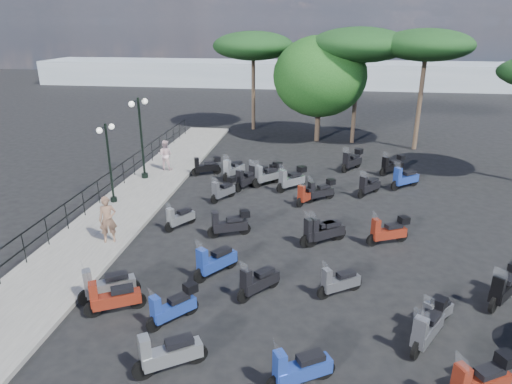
# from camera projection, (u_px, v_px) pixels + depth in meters

# --- Properties ---
(ground) EXTENTS (120.00, 120.00, 0.00)m
(ground) POSITION_uv_depth(u_px,v_px,m) (265.00, 237.00, 17.72)
(ground) COLOR black
(ground) RESTS_ON ground
(sidewalk) EXTENTS (3.00, 30.00, 0.15)m
(sidewalk) POSITION_uv_depth(u_px,v_px,m) (135.00, 199.00, 21.32)
(sidewalk) COLOR #605E5C
(sidewalk) RESTS_ON ground
(railing) EXTENTS (0.04, 26.04, 1.10)m
(railing) POSITION_uv_depth(u_px,v_px,m) (105.00, 183.00, 21.02)
(railing) COLOR black
(railing) RESTS_ON sidewalk
(lamp_post_1) EXTENTS (0.43, 1.05, 3.62)m
(lamp_post_1) POSITION_uv_depth(u_px,v_px,m) (109.00, 158.00, 20.12)
(lamp_post_1) COLOR black
(lamp_post_1) RESTS_ON sidewalk
(lamp_post_2) EXTENTS (0.63, 1.18, 4.20)m
(lamp_post_2) POSITION_uv_depth(u_px,v_px,m) (141.00, 133.00, 23.20)
(lamp_post_2) COLOR black
(lamp_post_2) RESTS_ON sidewalk
(woman) EXTENTS (0.76, 0.64, 1.77)m
(woman) POSITION_uv_depth(u_px,v_px,m) (108.00, 219.00, 16.79)
(woman) COLOR brown
(woman) RESTS_ON sidewalk
(pedestrian_far) EXTENTS (0.84, 0.67, 1.66)m
(pedestrian_far) POSITION_uv_depth(u_px,v_px,m) (165.00, 155.00, 25.11)
(pedestrian_far) COLOR beige
(pedestrian_far) RESTS_ON sidewalk
(scooter_0) EXTENTS (1.59, 0.98, 1.39)m
(scooter_0) POSITION_uv_depth(u_px,v_px,m) (113.00, 298.00, 12.97)
(scooter_0) COLOR black
(scooter_0) RESTS_ON ground
(scooter_1) EXTENTS (1.60, 1.11, 1.46)m
(scooter_1) POSITION_uv_depth(u_px,v_px,m) (107.00, 286.00, 13.55)
(scooter_1) COLOR black
(scooter_1) RESTS_ON ground
(scooter_2) EXTENTS (1.20, 1.56, 1.48)m
(scooter_2) POSITION_uv_depth(u_px,v_px,m) (215.00, 262.00, 14.90)
(scooter_2) COLOR black
(scooter_2) RESTS_ON ground
(scooter_3) EXTENTS (0.96, 1.37, 1.25)m
(scooter_3) POSITION_uv_depth(u_px,v_px,m) (180.00, 218.00, 18.40)
(scooter_3) COLOR black
(scooter_3) RESTS_ON ground
(scooter_4) EXTENTS (0.98, 1.71, 1.47)m
(scooter_4) POSITION_uv_depth(u_px,v_px,m) (233.00, 169.00, 24.19)
(scooter_4) COLOR black
(scooter_4) RESTS_ON ground
(scooter_5) EXTENTS (1.54, 0.90, 1.32)m
(scooter_5) POSITION_uv_depth(u_px,v_px,m) (207.00, 166.00, 24.73)
(scooter_5) COLOR black
(scooter_5) RESTS_ON ground
(scooter_6) EXTENTS (1.20, 1.35, 1.31)m
(scooter_6) POSITION_uv_depth(u_px,v_px,m) (173.00, 307.00, 12.57)
(scooter_6) COLOR black
(scooter_6) RESTS_ON ground
(scooter_7) EXTENTS (1.61, 1.11, 1.46)m
(scooter_7) POSITION_uv_depth(u_px,v_px,m) (168.00, 354.00, 10.77)
(scooter_7) COLOR black
(scooter_7) RESTS_ON ground
(scooter_8) EXTENTS (1.63, 0.90, 1.37)m
(scooter_8) POSITION_uv_depth(u_px,v_px,m) (229.00, 224.00, 17.64)
(scooter_8) COLOR black
(scooter_8) RESTS_ON ground
(scooter_9) EXTENTS (0.99, 1.46, 1.30)m
(scooter_9) POSITION_uv_depth(u_px,v_px,m) (223.00, 190.00, 21.28)
(scooter_9) COLOR black
(scooter_9) RESTS_ON ground
(scooter_10) EXTENTS (1.40, 1.10, 1.30)m
(scooter_10) POSITION_uv_depth(u_px,v_px,m) (264.00, 175.00, 23.37)
(scooter_10) COLOR black
(scooter_10) RESTS_ON ground
(scooter_11) EXTENTS (1.02, 1.57, 1.40)m
(scooter_11) POSITION_uv_depth(u_px,v_px,m) (246.00, 180.00, 22.71)
(scooter_11) COLOR black
(scooter_11) RESTS_ON ground
(scooter_13) EXTENTS (1.57, 1.02, 1.40)m
(scooter_13) POSITION_uv_depth(u_px,v_px,m) (300.00, 369.00, 10.32)
(scooter_13) COLOR black
(scooter_13) RESTS_ON ground
(scooter_14) EXTENTS (1.17, 1.39, 1.36)m
(scooter_14) POSITION_uv_depth(u_px,v_px,m) (258.00, 282.00, 13.83)
(scooter_14) COLOR black
(scooter_14) RESTS_ON ground
(scooter_15) EXTENTS (0.99, 1.39, 1.28)m
(scooter_15) POSITION_uv_depth(u_px,v_px,m) (307.00, 195.00, 20.84)
(scooter_15) COLOR black
(scooter_15) RESTS_ON ground
(scooter_16) EXTENTS (1.41, 1.44, 1.46)m
(scooter_16) POSITION_uv_depth(u_px,v_px,m) (292.00, 179.00, 22.53)
(scooter_16) COLOR black
(scooter_16) RESTS_ON ground
(scooter_17) EXTENTS (1.23, 1.58, 1.46)m
(scooter_17) POSITION_uv_depth(u_px,v_px,m) (352.00, 161.00, 25.55)
(scooter_17) COLOR black
(scooter_17) RESTS_ON ground
(scooter_18) EXTENTS (1.13, 1.60, 1.44)m
(scooter_18) POSITION_uv_depth(u_px,v_px,m) (428.00, 327.00, 11.66)
(scooter_18) COLOR black
(scooter_18) RESTS_ON ground
(scooter_19) EXTENTS (1.08, 1.15, 1.18)m
(scooter_19) POSITION_uv_depth(u_px,v_px,m) (436.00, 314.00, 12.41)
(scooter_19) COLOR black
(scooter_19) RESTS_ON ground
(scooter_20) EXTENTS (1.39, 0.97, 1.27)m
(scooter_20) POSITION_uv_depth(u_px,v_px,m) (339.00, 282.00, 13.86)
(scooter_20) COLOR black
(scooter_20) RESTS_ON ground
(scooter_21) EXTENTS (1.54, 1.16, 1.44)m
(scooter_21) POSITION_uv_depth(u_px,v_px,m) (325.00, 231.00, 17.07)
(scooter_21) COLOR black
(scooter_21) RESTS_ON ground
(scooter_22) EXTENTS (1.40, 1.11, 1.30)m
(scooter_22) POSITION_uv_depth(u_px,v_px,m) (320.00, 191.00, 21.16)
(scooter_22) COLOR black
(scooter_22) RESTS_ON ground
(scooter_23) EXTENTS (1.43, 1.17, 1.35)m
(scooter_23) POSITION_uv_depth(u_px,v_px,m) (392.00, 165.00, 24.86)
(scooter_23) COLOR black
(scooter_23) RESTS_ON ground
(scooter_24) EXTENTS (1.65, 1.07, 1.44)m
(scooter_24) POSITION_uv_depth(u_px,v_px,m) (480.00, 381.00, 9.90)
(scooter_24) COLOR black
(scooter_24) RESTS_ON ground
(scooter_26) EXTENTS (1.29, 1.51, 1.44)m
(scooter_26) POSITION_uv_depth(u_px,v_px,m) (504.00, 287.00, 13.41)
(scooter_26) COLOR black
(scooter_26) RESTS_ON ground
(scooter_27) EXTENTS (1.61, 0.94, 1.38)m
(scooter_27) POSITION_uv_depth(u_px,v_px,m) (388.00, 231.00, 17.04)
(scooter_27) COLOR black
(scooter_27) RESTS_ON ground
(scooter_28) EXTENTS (1.53, 1.26, 1.48)m
(scooter_28) POSITION_uv_depth(u_px,v_px,m) (405.00, 179.00, 22.74)
(scooter_28) COLOR black
(scooter_28) RESTS_ON ground
(scooter_29) EXTENTS (1.16, 1.38, 1.35)m
(scooter_29) POSITION_uv_depth(u_px,v_px,m) (369.00, 186.00, 21.86)
(scooter_29) COLOR black
(scooter_29) RESTS_ON ground
(scooter_30) EXTENTS (1.41, 1.44, 1.46)m
(scooter_30) POSITION_uv_depth(u_px,v_px,m) (268.00, 175.00, 23.20)
(scooter_30) COLOR black
(scooter_30) RESTS_ON ground
(scooter_31) EXTENTS (1.54, 1.16, 1.44)m
(scooter_31) POSITION_uv_depth(u_px,v_px,m) (320.00, 232.00, 17.04)
(scooter_31) COLOR black
(scooter_31) RESTS_ON ground
(scooter_32) EXTENTS (1.02, 1.57, 1.40)m
(scooter_32) POSITION_uv_depth(u_px,v_px,m) (259.00, 174.00, 23.47)
(scooter_32) COLOR black
(scooter_32) RESTS_ON ground
(broadleaf_tree) EXTENTS (6.29, 6.29, 7.09)m
(broadleaf_tree) POSITION_uv_depth(u_px,v_px,m) (320.00, 77.00, 30.54)
(broadleaf_tree) COLOR #38281E
(broadleaf_tree) RESTS_ON ground
(pine_0) EXTENTS (6.38, 6.38, 7.59)m
(pine_0) POSITION_uv_depth(u_px,v_px,m) (359.00, 45.00, 29.35)
(pine_0) COLOR #38281E
(pine_0) RESTS_ON ground
(pine_1) EXTENTS (5.59, 5.59, 7.51)m
(pine_1) POSITION_uv_depth(u_px,v_px,m) (427.00, 45.00, 27.74)
(pine_1) COLOR #38281E
(pine_1) RESTS_ON ground
(pine_2) EXTENTS (5.95, 5.95, 7.25)m
(pine_2) POSITION_uv_depth(u_px,v_px,m) (253.00, 46.00, 33.40)
(pine_2) COLOR #38281E
(pine_2) RESTS_ON ground
(distant_hills) EXTENTS (70.00, 8.00, 3.00)m
(distant_hills) POSITION_uv_depth(u_px,v_px,m) (307.00, 74.00, 58.92)
(distant_hills) COLOR gray
(distant_hills) RESTS_ON ground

